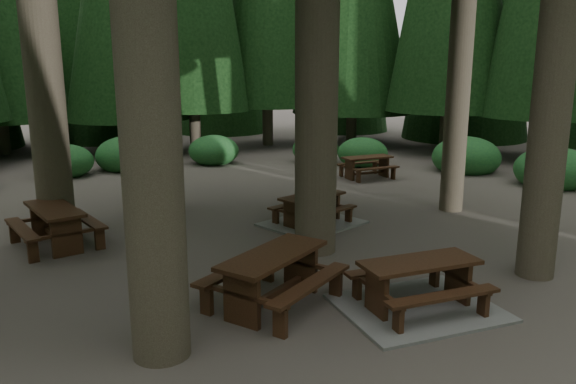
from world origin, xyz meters
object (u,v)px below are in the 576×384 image
object	(u,v)px
picnic_table_a	(418,293)
picnic_table_d	(367,164)
picnic_table_b	(55,220)
picnic_table_e	(273,271)
picnic_table_c	(312,215)

from	to	relation	value
picnic_table_a	picnic_table_d	size ratio (longest dim) A/B	1.35
picnic_table_d	picnic_table_b	bearing A→B (deg)	-160.28
picnic_table_d	picnic_table_e	size ratio (longest dim) A/B	0.68
picnic_table_b	picnic_table_e	world-z (taller)	picnic_table_e
picnic_table_d	picnic_table_e	world-z (taller)	picnic_table_e
picnic_table_c	picnic_table_d	world-z (taller)	same
picnic_table_b	picnic_table_d	distance (m)	10.55
picnic_table_b	picnic_table_d	xyz separation A→B (m)	(9.69, 4.18, -0.08)
picnic_table_b	picnic_table_e	distance (m)	5.56
picnic_table_c	picnic_table_d	size ratio (longest dim) A/B	1.52
picnic_table_c	picnic_table_d	xyz separation A→B (m)	(3.97, 4.58, 0.24)
picnic_table_a	picnic_table_e	xyz separation A→B (m)	(-2.07, 0.93, 0.31)
picnic_table_b	picnic_table_d	bearing A→B (deg)	-83.29
picnic_table_e	picnic_table_d	bearing A→B (deg)	17.44
picnic_table_a	picnic_table_b	bearing A→B (deg)	134.46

